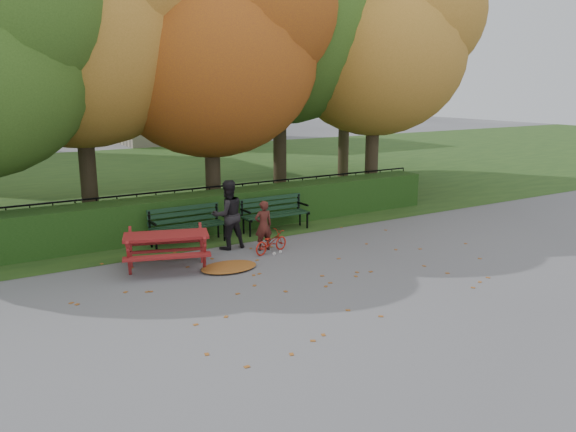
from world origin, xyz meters
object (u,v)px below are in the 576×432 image
tree_g (356,42)px  child (263,226)px  tree_b (92,16)px  bicycle (271,242)px  tree_e (388,41)px  adult (228,215)px  picnic_table (166,242)px  bench_left (187,222)px  bench_right (274,211)px  tree_d (294,11)px  tree_c (224,43)px

tree_g → child: bearing=-138.0°
tree_b → bicycle: tree_b is taller
tree_g → tree_e: bearing=-114.4°
child → adult: 0.86m
picnic_table → child: 2.34m
bench_left → adult: adult is taller
bench_left → bicycle: (1.33, -1.73, -0.27)m
picnic_table → child: child is taller
tree_g → bench_right: 10.61m
tree_d → adult: 8.18m
tree_c → bicycle: size_ratio=8.35×
tree_d → bench_left: 8.31m
tree_g → bicycle: 12.48m
picnic_table → child: bearing=21.0°
tree_c → tree_g: size_ratio=0.94×
bench_right → bicycle: 2.05m
tree_c → picnic_table: 6.55m
bicycle → tree_e: bearing=-75.8°
bench_left → bench_right: same height
tree_c → tree_e: bearing=-1.9°
tree_g → picnic_table: size_ratio=4.19×
tree_b → picnic_table: bearing=-88.7°
tree_e → bench_left: (-7.82, -2.07, -4.56)m
tree_e → child: tree_e is taller
tree_e → bicycle: 8.94m
tree_e → child: bearing=-151.7°
tree_b → tree_e: size_ratio=1.08×
tree_b → tree_d: size_ratio=0.92×
bench_right → tree_d: bearing=51.8°
tree_d → adult: (-4.52, -4.44, -5.18)m
tree_d → bench_left: size_ratio=5.32×
tree_e → bench_right: tree_e is taller
bench_right → tree_b: bearing=139.3°
adult → bicycle: 1.19m
tree_c → tree_d: 3.50m
tree_c → bench_right: 4.87m
tree_g → picnic_table: tree_g is taller
bench_right → bicycle: bearing=-121.7°
tree_e → tree_b: bearing=173.8°
tree_b → bench_right: bearing=-40.7°
child → adult: adult is taller
bench_left → child: (1.30, -1.45, 0.06)m
picnic_table → bicycle: size_ratio=2.13×
bench_left → bicycle: bearing=-52.3°
picnic_table → adult: bearing=39.2°
tree_g → bench_right: size_ratio=4.75×
tree_b → bench_left: (1.14, -3.04, -4.88)m
bench_left → tree_d: bearing=34.3°
tree_d → picnic_table: size_ratio=4.69×
picnic_table → bicycle: bearing=14.2°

